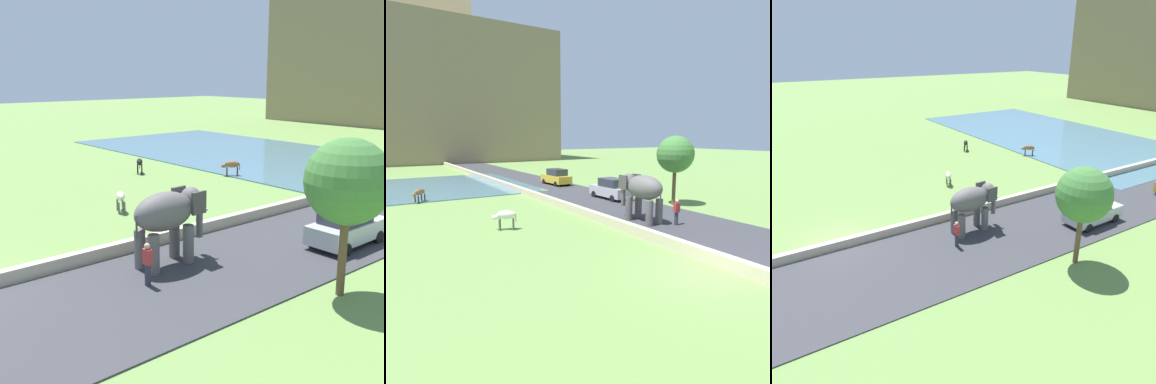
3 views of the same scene
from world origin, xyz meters
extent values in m
plane|color=#6B8E47|center=(0.00, 0.00, 0.00)|extent=(220.00, 220.00, 0.00)
cube|color=#38383D|center=(5.00, 20.00, 0.03)|extent=(7.00, 120.00, 0.06)
cube|color=beige|center=(1.20, 18.00, 0.28)|extent=(0.40, 110.00, 0.56)
cube|color=#897556|center=(-6.00, 73.17, 13.57)|extent=(64.00, 28.00, 27.13)
cylinder|color=#D6BC89|center=(7.85, 73.17, 30.19)|extent=(3.57, 3.57, 6.10)
ellipsoid|color=#605B5B|center=(3.42, 7.40, 2.24)|extent=(1.56, 2.78, 1.50)
cylinder|color=#605B5B|center=(2.95, 8.25, 0.80)|extent=(0.44, 0.44, 1.60)
cylinder|color=#605B5B|center=(3.79, 8.30, 0.80)|extent=(0.44, 0.44, 1.60)
cylinder|color=#605B5B|center=(3.06, 6.50, 0.80)|extent=(0.44, 0.44, 1.60)
cylinder|color=#605B5B|center=(3.90, 6.55, 0.80)|extent=(0.44, 0.44, 1.60)
ellipsoid|color=#605B5B|center=(3.34, 8.82, 2.42)|extent=(1.05, 0.96, 1.10)
cube|color=#484444|center=(2.75, 8.65, 2.46)|extent=(0.16, 0.71, 0.90)
cube|color=#484444|center=(3.95, 8.72, 2.46)|extent=(0.16, 0.71, 0.90)
cylinder|color=#605B5B|center=(3.31, 9.29, 1.54)|extent=(0.28, 0.28, 1.50)
cone|color=silver|center=(3.10, 9.21, 1.99)|extent=(0.15, 0.56, 0.17)
cone|color=silver|center=(3.53, 9.23, 1.99)|extent=(0.15, 0.56, 0.17)
cylinder|color=#484444|center=(3.50, 6.08, 1.89)|extent=(0.08, 0.08, 0.90)
cylinder|color=#33333D|center=(4.59, 5.79, 0.42)|extent=(0.22, 0.22, 0.85)
cube|color=#B73333|center=(4.59, 5.79, 1.13)|extent=(0.36, 0.22, 0.56)
sphere|color=tan|center=(4.59, 5.79, 1.52)|extent=(0.22, 0.22, 0.22)
cube|color=gold|center=(6.58, 24.96, 0.70)|extent=(1.87, 4.07, 0.80)
cube|color=#2D333D|center=(6.58, 24.76, 1.45)|extent=(1.54, 2.26, 0.70)
cylinder|color=black|center=(5.71, 26.23, 0.30)|extent=(0.21, 0.61, 0.60)
cylinder|color=black|center=(7.32, 26.30, 0.30)|extent=(0.21, 0.61, 0.60)
cylinder|color=black|center=(5.83, 23.63, 0.30)|extent=(0.21, 0.61, 0.60)
cylinder|color=black|center=(7.44, 23.70, 0.30)|extent=(0.21, 0.61, 0.60)
cube|color=#B7B7BC|center=(6.58, 15.00, 0.70)|extent=(1.76, 4.03, 0.80)
cube|color=#2D333D|center=(6.58, 14.80, 1.45)|extent=(1.48, 2.22, 0.70)
cylinder|color=black|center=(5.75, 16.29, 0.30)|extent=(0.19, 0.60, 0.60)
cylinder|color=black|center=(7.36, 16.32, 0.30)|extent=(0.19, 0.60, 0.60)
cylinder|color=black|center=(5.79, 13.69, 0.30)|extent=(0.19, 0.60, 0.60)
cylinder|color=black|center=(7.40, 13.72, 0.30)|extent=(0.19, 0.60, 0.60)
ellipsoid|color=brown|center=(-7.59, 21.82, 0.90)|extent=(1.09, 1.09, 0.50)
cylinder|color=#302014|center=(-7.75, 21.44, 0.33)|extent=(0.10, 0.10, 0.65)
cylinder|color=#302014|center=(-7.97, 21.66, 0.33)|extent=(0.10, 0.10, 0.65)
cylinder|color=#302014|center=(-7.21, 21.99, 0.33)|extent=(0.10, 0.10, 0.65)
cylinder|color=#302014|center=(-7.43, 22.21, 0.33)|extent=(0.10, 0.10, 0.65)
ellipsoid|color=brown|center=(-8.04, 21.37, 0.75)|extent=(0.45, 0.45, 0.26)
cone|color=beige|center=(-7.97, 21.31, 0.92)|extent=(0.04, 0.04, 0.12)
cone|color=beige|center=(-8.10, 21.44, 0.92)|extent=(0.04, 0.04, 0.12)
cylinder|color=#302014|center=(-7.22, 22.21, 0.70)|extent=(0.04, 0.04, 0.45)
ellipsoid|color=silver|center=(-4.44, 10.30, 0.90)|extent=(1.18, 0.87, 0.50)
cylinder|color=#595753|center=(-4.85, 10.33, 0.33)|extent=(0.10, 0.10, 0.65)
cylinder|color=#595753|center=(-4.72, 10.61, 0.33)|extent=(0.10, 0.10, 0.65)
cylinder|color=#595753|center=(-4.15, 10.00, 0.33)|extent=(0.10, 0.10, 0.65)
cylinder|color=#595753|center=(-4.02, 10.28, 0.33)|extent=(0.10, 0.10, 0.65)
ellipsoid|color=silver|center=(-5.01, 10.57, 0.75)|extent=(0.46, 0.39, 0.26)
cone|color=beige|center=(-5.05, 10.49, 0.92)|extent=(0.04, 0.04, 0.12)
cone|color=beige|center=(-4.97, 10.65, 0.92)|extent=(0.04, 0.04, 0.12)
cylinder|color=#595753|center=(-3.95, 10.07, 0.70)|extent=(0.04, 0.04, 0.45)
cylinder|color=brown|center=(9.33, 10.46, 1.48)|extent=(0.28, 0.28, 2.96)
sphere|color=#427A38|center=(9.33, 10.46, 3.97)|extent=(2.87, 2.87, 2.87)
camera|label=1|loc=(18.28, -3.59, 7.38)|focal=46.84mm
camera|label=2|loc=(-10.98, -8.26, 5.38)|focal=32.12mm
camera|label=3|loc=(20.53, -3.50, 10.97)|focal=33.96mm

